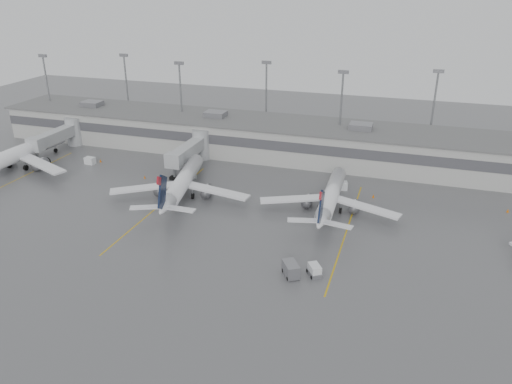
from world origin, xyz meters
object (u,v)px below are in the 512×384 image
(jet_mid_left, at_px, (182,183))
(baggage_tug, at_px, (314,271))
(jet_mid_right, at_px, (331,196))
(jet_far_left, at_px, (17,154))

(jet_mid_left, relative_size, baggage_tug, 9.92)
(jet_mid_right, distance_m, baggage_tug, 22.25)
(baggage_tug, bearing_deg, jet_mid_right, 61.86)
(jet_mid_left, xyz_separation_m, baggage_tug, (30.08, -19.31, -2.42))
(jet_far_left, distance_m, jet_mid_left, 41.95)
(jet_far_left, xyz_separation_m, baggage_tug, (71.90, -22.62, -2.76))
(jet_far_left, height_order, jet_mid_right, jet_far_left)
(jet_far_left, height_order, baggage_tug, jet_far_left)
(jet_mid_right, relative_size, baggage_tug, 9.38)
(jet_mid_right, bearing_deg, jet_mid_left, -176.27)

